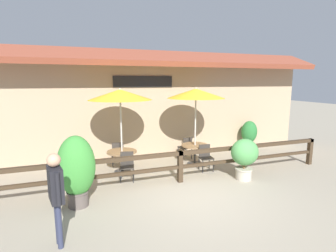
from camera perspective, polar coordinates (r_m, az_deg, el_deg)
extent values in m
plane|color=#9E937F|center=(7.24, 5.93, -14.90)|extent=(60.00, 60.00, 0.00)
cube|color=tan|center=(10.59, -3.81, 3.13)|extent=(14.00, 0.40, 3.60)
cube|color=brown|center=(10.03, -3.05, 14.64)|extent=(14.28, 1.48, 0.70)
cube|color=black|center=(10.21, -5.37, 9.61)|extent=(2.32, 0.04, 0.42)
cube|color=#3D2D1E|center=(7.84, 2.69, -5.96)|extent=(10.40, 0.14, 0.11)
cube|color=#3D2D1E|center=(7.96, 2.67, -8.87)|extent=(10.40, 0.10, 0.09)
cube|color=#3D2D1E|center=(7.96, 2.67, -8.87)|extent=(0.14, 0.14, 0.95)
cube|color=#3D2D1E|center=(10.93, 28.47, -4.90)|extent=(0.14, 0.14, 0.95)
cylinder|color=#B7B2A8|center=(8.74, -10.11, -2.16)|extent=(0.06, 0.06, 2.47)
cone|color=yellow|center=(8.57, -10.38, 6.74)|extent=(2.04, 2.04, 0.34)
sphere|color=#B2ADA3|center=(8.56, -10.42, 7.88)|extent=(0.07, 0.07, 0.07)
cylinder|color=olive|center=(8.86, -10.01, -5.54)|extent=(0.98, 0.98, 0.05)
cylinder|color=#333333|center=(8.96, -9.94, -7.78)|extent=(0.07, 0.07, 0.68)
cylinder|color=#333333|center=(9.07, -9.88, -9.73)|extent=(0.54, 0.54, 0.03)
cube|color=#332D28|center=(8.16, -8.94, -8.75)|extent=(0.51, 0.51, 0.05)
cube|color=#332D28|center=(8.27, -8.92, -6.86)|extent=(0.40, 0.13, 0.40)
cylinder|color=#2D2D2D|center=(8.07, -10.32, -10.77)|extent=(0.04, 0.04, 0.42)
cylinder|color=#2D2D2D|center=(8.05, -7.57, -10.74)|extent=(0.04, 0.04, 0.42)
cylinder|color=#2D2D2D|center=(8.42, -10.15, -9.87)|extent=(0.04, 0.04, 0.42)
cylinder|color=#2D2D2D|center=(8.41, -7.52, -9.84)|extent=(0.04, 0.04, 0.42)
cube|color=#332D28|center=(9.72, -10.90, -5.78)|extent=(0.46, 0.46, 0.05)
cube|color=#332D28|center=(9.48, -10.88, -4.77)|extent=(0.40, 0.08, 0.40)
cylinder|color=#2D2D2D|center=(9.97, -9.83, -6.74)|extent=(0.04, 0.04, 0.42)
cylinder|color=#2D2D2D|center=(9.96, -12.02, -6.85)|extent=(0.04, 0.04, 0.42)
cylinder|color=#2D2D2D|center=(9.61, -9.65, -7.37)|extent=(0.04, 0.04, 0.42)
cylinder|color=#2D2D2D|center=(9.59, -11.93, -7.48)|extent=(0.04, 0.04, 0.42)
cylinder|color=#B7B2A8|center=(9.51, 5.94, -1.10)|extent=(0.06, 0.06, 2.47)
cone|color=yellow|center=(9.35, 6.09, 7.08)|extent=(2.04, 2.04, 0.34)
sphere|color=#B2ADA3|center=(9.35, 6.10, 8.13)|extent=(0.07, 0.07, 0.07)
cylinder|color=olive|center=(9.63, 5.88, -4.22)|extent=(0.98, 0.98, 0.05)
cylinder|color=#333333|center=(9.72, 5.85, -6.30)|extent=(0.07, 0.07, 0.68)
cylinder|color=#333333|center=(9.81, 5.81, -8.11)|extent=(0.54, 0.54, 0.03)
cube|color=#332D28|center=(9.04, 8.32, -6.89)|extent=(0.47, 0.47, 0.05)
cube|color=#332D28|center=(9.15, 7.93, -5.21)|extent=(0.40, 0.08, 0.40)
cylinder|color=#2D2D2D|center=(8.88, 7.57, -8.77)|extent=(0.04, 0.04, 0.42)
cylinder|color=#2D2D2D|center=(9.01, 9.86, -8.55)|extent=(0.04, 0.04, 0.42)
cylinder|color=#2D2D2D|center=(9.21, 6.74, -8.05)|extent=(0.04, 0.04, 0.42)
cylinder|color=#2D2D2D|center=(9.34, 8.96, -7.85)|extent=(0.04, 0.04, 0.42)
cube|color=#332D28|center=(10.36, 3.68, -4.65)|extent=(0.49, 0.49, 0.05)
cube|color=#332D28|center=(10.15, 4.30, -3.65)|extent=(0.40, 0.11, 0.40)
cylinder|color=#2D2D2D|center=(10.67, 3.92, -5.52)|extent=(0.04, 0.04, 0.42)
cylinder|color=#2D2D2D|center=(10.47, 2.21, -5.82)|extent=(0.04, 0.04, 0.42)
cylinder|color=#2D2D2D|center=(10.38, 5.13, -5.99)|extent=(0.04, 0.04, 0.42)
cylinder|color=#2D2D2D|center=(10.16, 3.39, -6.30)|extent=(0.04, 0.04, 0.42)
cylinder|color=#564C47|center=(6.97, -18.94, -14.69)|extent=(0.48, 0.48, 0.38)
cylinder|color=#564C47|center=(6.90, -19.02, -13.39)|extent=(0.52, 0.52, 0.04)
ellipsoid|color=#3D8E38|center=(6.68, -19.33, -8.23)|extent=(0.89, 0.80, 1.49)
cylinder|color=#B7AD99|center=(8.59, 16.12, -9.96)|extent=(0.48, 0.48, 0.35)
cylinder|color=#B7AD99|center=(8.54, 16.17, -8.98)|extent=(0.52, 0.52, 0.04)
cylinder|color=brown|center=(8.49, 16.22, -8.06)|extent=(0.09, 0.09, 0.25)
ellipsoid|color=#4C934C|center=(8.38, 16.35, -5.47)|extent=(0.85, 0.76, 0.82)
cylinder|color=#564C47|center=(12.25, 17.12, -4.03)|extent=(0.35, 0.35, 0.38)
cylinder|color=#564C47|center=(12.21, 17.16, -3.25)|extent=(0.38, 0.38, 0.04)
ellipsoid|color=#287033|center=(12.12, 17.27, -1.24)|extent=(0.71, 0.63, 0.98)
cylinder|color=#2D334C|center=(5.42, -22.58, -19.36)|extent=(0.10, 0.10, 0.89)
cylinder|color=#2D334C|center=(5.57, -22.88, -18.54)|extent=(0.10, 0.10, 0.89)
cube|color=black|center=(5.19, -23.29, -11.55)|extent=(0.31, 0.51, 0.63)
cylinder|color=black|center=(4.94, -22.82, -12.61)|extent=(0.08, 0.08, 0.60)
cylinder|color=black|center=(5.44, -23.70, -10.59)|extent=(0.08, 0.08, 0.60)
sphere|color=tan|center=(5.05, -23.63, -6.82)|extent=(0.24, 0.24, 0.24)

